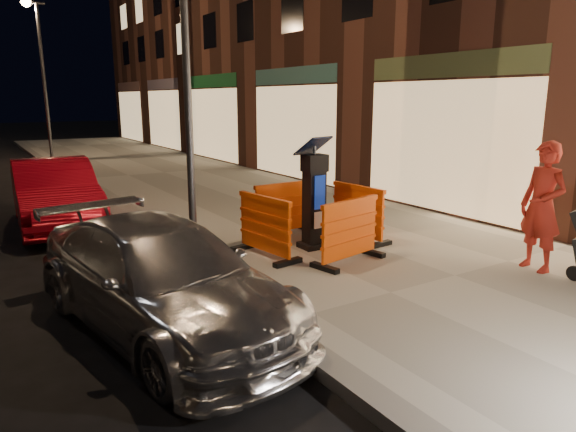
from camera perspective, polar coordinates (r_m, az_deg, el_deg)
ground_plane at (r=5.98m, az=-1.40°, el=-13.12°), size 120.00×120.00×0.00m
sidewalk at (r=7.80m, az=18.01°, el=-6.81°), size 6.00×60.00×0.15m
kerb at (r=5.95m, az=-1.40°, el=-12.47°), size 0.30×60.00×0.15m
parking_kiosk at (r=8.55m, az=2.92°, el=2.19°), size 0.62×0.62×1.77m
barrier_front at (r=7.89m, az=6.86°, el=-1.70°), size 1.34×0.76×0.99m
barrier_back at (r=9.40m, az=-0.44°, el=0.77°), size 1.29×0.59×0.99m
barrier_kerbside at (r=8.13m, az=-2.59°, el=-1.18°), size 0.70×1.33×0.99m
barrier_bldgside at (r=9.20m, az=7.74°, el=0.37°), size 0.61×1.30×0.99m
car_silver at (r=6.34m, az=-13.52°, el=-11.90°), size 2.42×4.49×1.24m
car_red at (r=11.85m, az=-24.18°, el=-1.01°), size 1.66×4.29×1.39m
man at (r=8.28m, az=26.41°, el=0.94°), size 0.54×0.74×1.90m
street_lamp_mid at (r=8.20m, az=-11.24°, el=16.37°), size 0.12×0.12×6.00m
street_lamp_far at (r=22.82m, az=-25.44°, el=13.05°), size 0.12×0.12×6.00m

